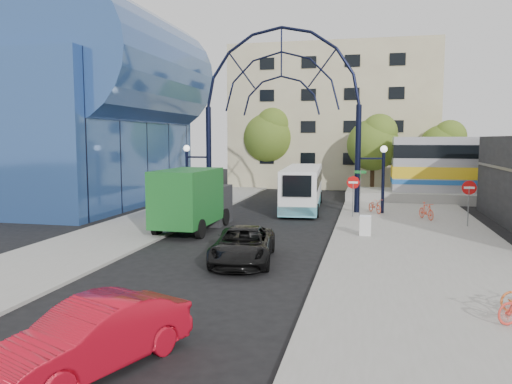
% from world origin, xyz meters
% --- Properties ---
extents(ground, '(120.00, 120.00, 0.00)m').
position_xyz_m(ground, '(0.00, 0.00, 0.00)').
color(ground, black).
rests_on(ground, ground).
extents(sidewalk_east, '(8.00, 56.00, 0.12)m').
position_xyz_m(sidewalk_east, '(8.00, 4.00, 0.06)').
color(sidewalk_east, gray).
rests_on(sidewalk_east, ground).
extents(plaza_west, '(5.00, 50.00, 0.12)m').
position_xyz_m(plaza_west, '(-6.50, 6.00, 0.06)').
color(plaza_west, gray).
rests_on(plaza_west, ground).
extents(gateway_arch, '(13.64, 0.44, 12.10)m').
position_xyz_m(gateway_arch, '(0.00, 14.00, 8.56)').
color(gateway_arch, black).
rests_on(gateway_arch, ground).
extents(stop_sign, '(0.80, 0.07, 2.50)m').
position_xyz_m(stop_sign, '(4.80, 12.00, 1.99)').
color(stop_sign, slate).
rests_on(stop_sign, sidewalk_east).
extents(do_not_enter_sign, '(0.76, 0.07, 2.48)m').
position_xyz_m(do_not_enter_sign, '(11.00, 10.00, 1.98)').
color(do_not_enter_sign, slate).
rests_on(do_not_enter_sign, sidewalk_east).
extents(street_name_sign, '(0.70, 0.70, 2.80)m').
position_xyz_m(street_name_sign, '(5.20, 12.60, 2.13)').
color(street_name_sign, slate).
rests_on(street_name_sign, sidewalk_east).
extents(sandwich_board, '(0.55, 0.61, 0.99)m').
position_xyz_m(sandwich_board, '(5.60, 5.98, 0.74)').
color(sandwich_board, white).
rests_on(sandwich_board, sidewalk_east).
extents(transit_hall, '(16.50, 18.00, 14.50)m').
position_xyz_m(transit_hall, '(-15.30, 15.00, 6.70)').
color(transit_hall, '#2D4D89').
rests_on(transit_hall, ground).
extents(apartment_block, '(20.00, 12.10, 14.00)m').
position_xyz_m(apartment_block, '(2.00, 34.97, 7.00)').
color(apartment_block, tan).
rests_on(apartment_block, ground).
extents(tree_north_a, '(4.48, 4.48, 7.00)m').
position_xyz_m(tree_north_a, '(6.12, 25.93, 4.61)').
color(tree_north_a, '#382314').
rests_on(tree_north_a, ground).
extents(tree_north_b, '(5.12, 5.12, 8.00)m').
position_xyz_m(tree_north_b, '(-3.88, 29.93, 5.27)').
color(tree_north_b, '#382314').
rests_on(tree_north_b, ground).
extents(tree_north_c, '(4.16, 4.16, 6.50)m').
position_xyz_m(tree_north_c, '(12.12, 27.93, 4.28)').
color(tree_north_c, '#382314').
rests_on(tree_north_c, ground).
extents(city_bus, '(3.05, 10.67, 2.89)m').
position_xyz_m(city_bus, '(1.25, 15.73, 1.51)').
color(city_bus, white).
rests_on(city_bus, ground).
extents(green_truck, '(2.67, 6.57, 3.28)m').
position_xyz_m(green_truck, '(-3.31, 6.21, 1.64)').
color(green_truck, black).
rests_on(green_truck, ground).
extents(black_suv, '(2.88, 5.17, 1.37)m').
position_xyz_m(black_suv, '(0.96, 0.05, 0.68)').
color(black_suv, black).
rests_on(black_suv, ground).
extents(red_sedan, '(3.10, 4.70, 1.47)m').
position_xyz_m(red_sedan, '(0.19, -9.59, 0.73)').
color(red_sedan, '#AE0A1B').
rests_on(red_sedan, ground).
extents(bike_near_a, '(1.27, 1.81, 0.90)m').
position_xyz_m(bike_near_a, '(6.14, 14.00, 0.57)').
color(bike_near_a, '#D14829').
rests_on(bike_near_a, sidewalk_east).
extents(bike_near_b, '(1.09, 1.71, 1.00)m').
position_xyz_m(bike_near_b, '(9.06, 11.99, 0.62)').
color(bike_near_b, '#FC5332').
rests_on(bike_near_b, sidewalk_east).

